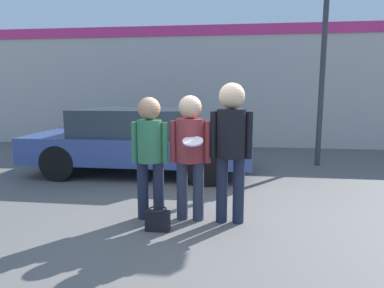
{
  "coord_description": "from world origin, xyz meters",
  "views": [
    {
      "loc": [
        0.3,
        -4.41,
        1.75
      ],
      "look_at": [
        -0.28,
        0.21,
        1.01
      ],
      "focal_mm": 32.0,
      "sensor_mm": 36.0,
      "label": 1
    }
  ],
  "objects_px": {
    "person_right": "(231,139)",
    "street_lamp": "(341,18)",
    "shrub": "(106,131)",
    "person_left": "(150,148)",
    "person_middle_with_frisbee": "(190,147)",
    "handbag": "(158,220)",
    "parked_car_near": "(140,140)"
  },
  "relations": [
    {
      "from": "person_right",
      "to": "street_lamp",
      "type": "height_order",
      "value": "street_lamp"
    },
    {
      "from": "person_right",
      "to": "shrub",
      "type": "distance_m",
      "value": 6.81
    },
    {
      "from": "person_left",
      "to": "person_middle_with_frisbee",
      "type": "distance_m",
      "value": 0.54
    },
    {
      "from": "person_middle_with_frisbee",
      "to": "street_lamp",
      "type": "relative_size",
      "value": 0.32
    },
    {
      "from": "shrub",
      "to": "handbag",
      "type": "xyz_separation_m",
      "value": [
        2.98,
        -5.95,
        -0.36
      ]
    },
    {
      "from": "person_left",
      "to": "shrub",
      "type": "distance_m",
      "value": 6.25
    },
    {
      "from": "shrub",
      "to": "handbag",
      "type": "relative_size",
      "value": 3.31
    },
    {
      "from": "person_left",
      "to": "parked_car_near",
      "type": "relative_size",
      "value": 0.36
    },
    {
      "from": "person_left",
      "to": "shrub",
      "type": "relative_size",
      "value": 1.67
    },
    {
      "from": "handbag",
      "to": "street_lamp",
      "type": "bearing_deg",
      "value": 52.49
    },
    {
      "from": "person_right",
      "to": "shrub",
      "type": "xyz_separation_m",
      "value": [
        -3.88,
        5.56,
        -0.63
      ]
    },
    {
      "from": "parked_car_near",
      "to": "handbag",
      "type": "height_order",
      "value": "parked_car_near"
    },
    {
      "from": "street_lamp",
      "to": "shrub",
      "type": "relative_size",
      "value": 5.3
    },
    {
      "from": "person_left",
      "to": "person_right",
      "type": "relative_size",
      "value": 0.9
    },
    {
      "from": "person_right",
      "to": "shrub",
      "type": "bearing_deg",
      "value": 124.89
    },
    {
      "from": "person_right",
      "to": "parked_car_near",
      "type": "height_order",
      "value": "person_right"
    },
    {
      "from": "parked_car_near",
      "to": "person_middle_with_frisbee",
      "type": "bearing_deg",
      "value": -61.06
    },
    {
      "from": "shrub",
      "to": "person_left",
      "type": "bearing_deg",
      "value": -63.27
    },
    {
      "from": "person_left",
      "to": "handbag",
      "type": "bearing_deg",
      "value": -64.68
    },
    {
      "from": "person_middle_with_frisbee",
      "to": "street_lamp",
      "type": "distance_m",
      "value": 5.21
    },
    {
      "from": "person_right",
      "to": "handbag",
      "type": "bearing_deg",
      "value": -156.52
    },
    {
      "from": "person_middle_with_frisbee",
      "to": "street_lamp",
      "type": "height_order",
      "value": "street_lamp"
    },
    {
      "from": "person_left",
      "to": "handbag",
      "type": "relative_size",
      "value": 5.53
    },
    {
      "from": "parked_car_near",
      "to": "street_lamp",
      "type": "xyz_separation_m",
      "value": [
        4.24,
        1.18,
        2.6
      ]
    },
    {
      "from": "person_right",
      "to": "handbag",
      "type": "relative_size",
      "value": 6.14
    },
    {
      "from": "person_left",
      "to": "street_lamp",
      "type": "distance_m",
      "value": 5.56
    },
    {
      "from": "person_middle_with_frisbee",
      "to": "handbag",
      "type": "relative_size",
      "value": 5.6
    },
    {
      "from": "street_lamp",
      "to": "parked_car_near",
      "type": "bearing_deg",
      "value": -164.49
    },
    {
      "from": "person_middle_with_frisbee",
      "to": "street_lamp",
      "type": "xyz_separation_m",
      "value": [
        2.82,
        3.73,
        2.3
      ]
    },
    {
      "from": "parked_car_near",
      "to": "person_right",
      "type": "bearing_deg",
      "value": -52.96
    },
    {
      "from": "person_middle_with_frisbee",
      "to": "handbag",
      "type": "xyz_separation_m",
      "value": [
        -0.36,
        -0.42,
        -0.87
      ]
    },
    {
      "from": "person_left",
      "to": "street_lamp",
      "type": "height_order",
      "value": "street_lamp"
    }
  ]
}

